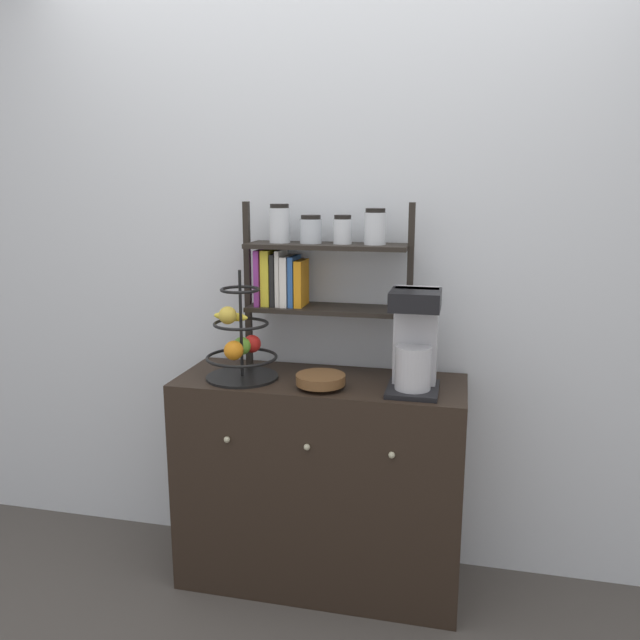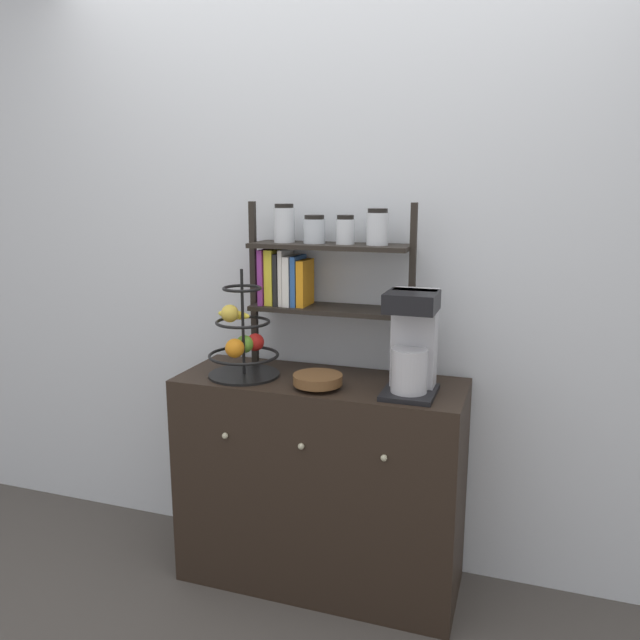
# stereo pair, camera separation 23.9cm
# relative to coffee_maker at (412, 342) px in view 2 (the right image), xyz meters

# --- Properties ---
(ground_plane) EXTENTS (12.00, 12.00, 0.00)m
(ground_plane) POSITION_rel_coffee_maker_xyz_m (-0.37, -0.17, -1.06)
(ground_plane) COLOR #47423D
(wall_back) EXTENTS (7.00, 0.05, 2.60)m
(wall_back) POSITION_rel_coffee_maker_xyz_m (-0.37, 0.30, 0.24)
(wall_back) COLOR silver
(wall_back) RESTS_ON ground_plane
(sideboard) EXTENTS (1.13, 0.44, 0.87)m
(sideboard) POSITION_rel_coffee_maker_xyz_m (-0.37, 0.04, -0.62)
(sideboard) COLOR black
(sideboard) RESTS_ON ground_plane
(coffee_maker) EXTENTS (0.19, 0.23, 0.38)m
(coffee_maker) POSITION_rel_coffee_maker_xyz_m (0.00, 0.00, 0.00)
(coffee_maker) COLOR black
(coffee_maker) RESTS_ON sideboard
(fruit_stand) EXTENTS (0.28, 0.28, 0.43)m
(fruit_stand) POSITION_rel_coffee_maker_xyz_m (-0.68, -0.00, -0.05)
(fruit_stand) COLOR black
(fruit_stand) RESTS_ON sideboard
(wooden_bowl) EXTENTS (0.19, 0.19, 0.05)m
(wooden_bowl) POSITION_rel_coffee_maker_xyz_m (-0.34, -0.06, -0.16)
(wooden_bowl) COLOR brown
(wooden_bowl) RESTS_ON sideboard
(shelf_hutch) EXTENTS (0.69, 0.20, 0.68)m
(shelf_hutch) POSITION_rel_coffee_maker_xyz_m (-0.44, 0.17, 0.24)
(shelf_hutch) COLOR black
(shelf_hutch) RESTS_ON sideboard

